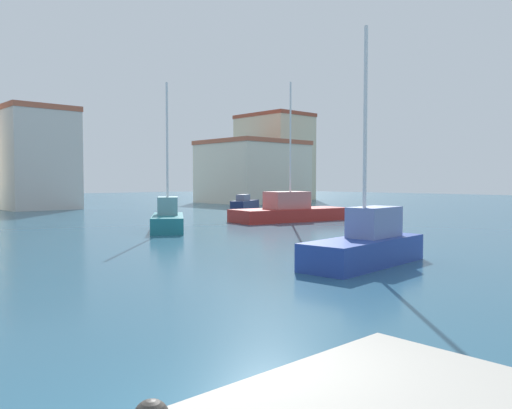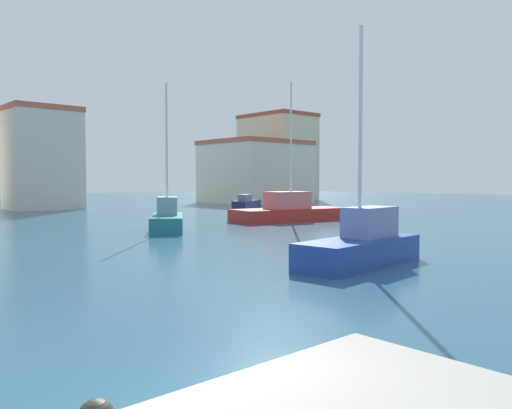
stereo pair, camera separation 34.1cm
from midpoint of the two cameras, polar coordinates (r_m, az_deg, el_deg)
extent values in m
plane|color=#285670|center=(30.32, -5.84, -2.53)|extent=(160.00, 160.00, 0.00)
cube|color=#B22823|center=(34.92, 3.54, -1.13)|extent=(8.60, 4.20, 0.85)
cube|color=#C4716E|center=(34.70, 3.17, 0.50)|extent=(3.01, 2.27, 1.15)
cylinder|color=silver|center=(34.92, 3.56, 6.55)|extent=(0.12, 0.12, 8.50)
cube|color=#19234C|center=(46.46, -1.42, -0.11)|extent=(4.60, 3.37, 0.94)
cube|color=slate|center=(45.93, -1.64, 0.78)|extent=(1.89, 1.53, 0.55)
cube|color=#233D93|center=(17.09, 11.33, -5.17)|extent=(5.28, 2.21, 0.87)
cube|color=#6E7DB1|center=(17.55, 12.44, -1.90)|extent=(2.05, 1.26, 1.00)
cylinder|color=silver|center=(17.00, 11.45, 7.77)|extent=(0.12, 0.12, 6.82)
cylinder|color=silver|center=(17.76, 12.89, -0.56)|extent=(1.80, 0.25, 0.08)
cube|color=#1E707A|center=(28.66, -10.10, -2.02)|extent=(4.33, 5.33, 0.84)
cube|color=#6B9CA2|center=(29.03, -10.09, -0.14)|extent=(1.88, 2.07, 0.99)
cylinder|color=silver|center=(28.61, -10.17, 6.06)|extent=(0.12, 0.12, 7.23)
cube|color=beige|center=(52.76, -23.02, 4.49)|extent=(6.21, 5.13, 9.19)
cube|color=#B25B42|center=(53.15, -23.12, 9.72)|extent=(6.34, 5.23, 0.50)
cube|color=beige|center=(63.04, -0.56, 3.41)|extent=(10.67, 10.00, 7.05)
cube|color=#B25B42|center=(63.20, -0.56, 6.84)|extent=(10.88, 10.20, 0.50)
cube|color=beige|center=(73.66, 1.89, 5.08)|extent=(7.12, 9.64, 11.59)
cube|color=#9E4733|center=(74.15, 1.90, 9.75)|extent=(7.27, 9.83, 0.50)
camera|label=1|loc=(0.17, -90.31, -0.01)|focal=36.05mm
camera|label=2|loc=(0.17, 89.69, 0.01)|focal=36.05mm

